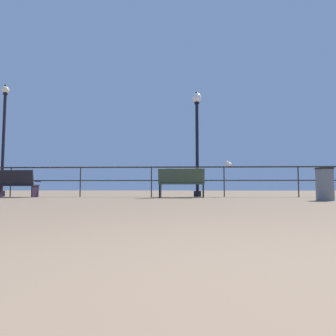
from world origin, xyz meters
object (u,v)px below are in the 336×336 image
object	(u,v)px
lamppost_center	(197,133)
seagull_on_rail	(229,164)
bench_far_left	(15,183)
trash_bin	(325,184)
bench_near_left	(181,182)
lamppost_left	(4,136)

from	to	relation	value
lamppost_center	seagull_on_rail	xyz separation A→B (m)	(1.15, -0.19, -1.20)
bench_far_left	seagull_on_rail	world-z (taller)	seagull_on_rail
trash_bin	bench_near_left	bearing A→B (deg)	151.65
bench_near_left	lamppost_left	world-z (taller)	lamppost_left
trash_bin	seagull_on_rail	bearing A→B (deg)	127.25
bench_far_left	lamppost_left	size ratio (longest dim) A/B	0.33
bench_far_left	lamppost_center	world-z (taller)	lamppost_center
bench_far_left	trash_bin	distance (m)	9.91
bench_near_left	trash_bin	distance (m)	4.33
lamppost_left	seagull_on_rail	xyz separation A→B (m)	(8.68, -0.19, -1.15)
lamppost_left	lamppost_center	xyz separation A→B (m)	(7.53, 0.00, 0.05)
lamppost_center	seagull_on_rail	bearing A→B (deg)	-9.21
bench_far_left	lamppost_center	size ratio (longest dim) A/B	0.36
seagull_on_rail	lamppost_center	bearing A→B (deg)	170.79
seagull_on_rail	bench_near_left	bearing A→B (deg)	-159.67
lamppost_left	trash_bin	distance (m)	11.28
bench_far_left	seagull_on_rail	size ratio (longest dim) A/B	4.36
lamppost_center	seagull_on_rail	size ratio (longest dim) A/B	12.02
bench_near_left	lamppost_left	xyz separation A→B (m)	(-6.92, 0.84, 1.82)
bench_near_left	lamppost_center	world-z (taller)	lamppost_center
bench_far_left	trash_bin	xyz separation A→B (m)	(9.69, -2.05, -0.07)
bench_far_left	trash_bin	bearing A→B (deg)	-11.96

